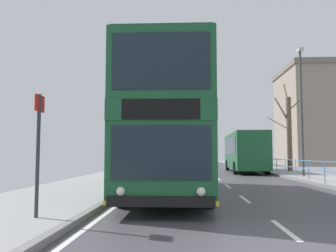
# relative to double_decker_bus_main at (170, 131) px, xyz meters

# --- Properties ---
(double_decker_bus_main) EXTENTS (2.78, 11.26, 4.55)m
(double_decker_bus_main) POSITION_rel_double_decker_bus_main_xyz_m (0.00, 0.00, 0.00)
(double_decker_bus_main) COLOR #19512D
(double_decker_bus_main) RESTS_ON ground
(background_bus_far_lane) EXTENTS (2.80, 10.44, 3.18)m
(background_bus_far_lane) POSITION_rel_double_decker_bus_main_xyz_m (5.49, 16.56, -0.64)
(background_bus_far_lane) COLOR #19512D
(background_bus_far_lane) RESTS_ON ground
(bus_stop_sign_near) EXTENTS (0.08, 0.44, 2.65)m
(bus_stop_sign_near) POSITION_rel_double_decker_bus_main_xyz_m (-2.60, -5.88, -0.61)
(bus_stop_sign_near) COLOR #2D2D33
(bus_stop_sign_near) RESTS_ON ground
(street_lamp_far_side) EXTENTS (0.28, 0.60, 8.12)m
(street_lamp_far_side) POSITION_rel_double_decker_bus_main_xyz_m (7.92, 9.21, 2.43)
(street_lamp_far_side) COLOR #38383D
(street_lamp_far_side) RESTS_ON ground
(bare_tree_far_00) EXTENTS (2.68, 1.45, 7.43)m
(bare_tree_far_00) POSITION_rel_double_decker_bus_main_xyz_m (9.11, 16.28, 1.01)
(bare_tree_far_00) COLOR brown
(bare_tree_far_00) RESTS_ON ground
(background_building_01) EXTENTS (9.33, 11.54, 13.23)m
(background_building_01) POSITION_rel_double_decker_bus_main_xyz_m (18.43, 35.16, 4.26)
(background_building_01) COLOR gray
(background_building_01) RESTS_ON ground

